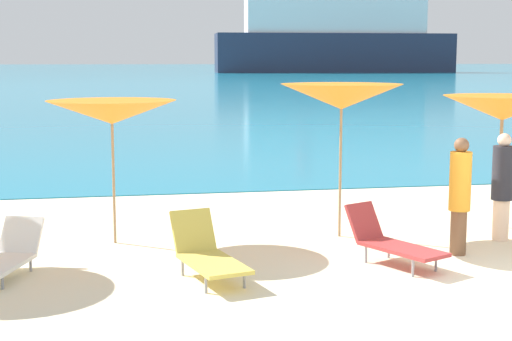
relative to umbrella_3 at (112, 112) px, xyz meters
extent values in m
cube|color=beige|center=(4.74, 6.52, -2.14)|extent=(50.00, 100.00, 0.30)
cube|color=teal|center=(4.74, 224.05, -1.98)|extent=(650.00, 440.00, 0.02)
cylinder|color=#9E7F59|center=(0.00, 0.00, -0.95)|extent=(0.04, 0.04, 2.08)
cone|color=orange|center=(0.00, 0.00, 0.00)|extent=(1.93, 1.93, 0.35)
sphere|color=#9E7F59|center=(0.00, 0.00, 0.12)|extent=(0.07, 0.07, 0.07)
cylinder|color=#9E7F59|center=(3.48, -0.21, -0.84)|extent=(0.04, 0.04, 2.29)
cone|color=orange|center=(3.48, -0.21, 0.21)|extent=(1.91, 1.91, 0.39)
sphere|color=#9E7F59|center=(3.48, -0.21, 0.34)|extent=(0.07, 0.07, 0.07)
cylinder|color=#9E7F59|center=(6.26, -0.04, -0.95)|extent=(0.06, 0.06, 2.08)
cone|color=orange|center=(6.26, -0.04, -0.01)|extent=(2.12, 2.12, 0.40)
sphere|color=#9E7F59|center=(6.26, -0.04, 0.12)|extent=(0.07, 0.07, 0.07)
cube|color=#D8BF4C|center=(1.20, -2.36, -1.74)|extent=(0.86, 1.30, 0.05)
cube|color=#D8BF4C|center=(1.02, -1.66, -1.48)|extent=(0.62, 0.44, 0.55)
cylinder|color=gray|center=(1.05, -2.79, -1.88)|extent=(0.04, 0.04, 0.22)
cylinder|color=gray|center=(1.54, -2.66, -1.88)|extent=(0.04, 0.04, 0.22)
cylinder|color=gray|center=(0.85, -1.98, -1.88)|extent=(0.04, 0.04, 0.22)
cylinder|color=gray|center=(1.33, -1.86, -1.88)|extent=(0.04, 0.04, 0.22)
cube|color=#A53333|center=(3.78, -2.13, -1.73)|extent=(1.00, 1.33, 0.05)
cube|color=#A53333|center=(3.46, -1.46, -1.49)|extent=(0.58, 0.49, 0.51)
cylinder|color=gray|center=(3.75, -2.58, -1.87)|extent=(0.04, 0.04, 0.23)
cylinder|color=gray|center=(4.14, -2.39, -1.87)|extent=(0.04, 0.04, 0.23)
cylinder|color=gray|center=(3.38, -1.81, -1.87)|extent=(0.04, 0.04, 0.23)
cylinder|color=gray|center=(3.77, -1.62, -1.87)|extent=(0.04, 0.04, 0.23)
cube|color=white|center=(-1.24, -1.07, -1.57)|extent=(0.62, 0.50, 0.47)
cylinder|color=gray|center=(-1.36, -2.18, -1.90)|extent=(0.04, 0.04, 0.16)
cylinder|color=gray|center=(-1.10, -1.41, -1.90)|extent=(0.04, 0.04, 0.16)
cylinder|color=brown|center=(4.81, -1.62, -1.66)|extent=(0.23, 0.23, 0.64)
cylinder|color=orange|center=(4.81, -1.62, -0.92)|extent=(0.30, 0.30, 0.84)
sphere|color=brown|center=(4.81, -1.62, -0.41)|extent=(0.21, 0.21, 0.21)
cylinder|color=beige|center=(5.84, -0.91, -1.67)|extent=(0.25, 0.25, 0.63)
cylinder|color=#26262D|center=(5.84, -0.91, -0.94)|extent=(0.33, 0.33, 0.82)
sphere|color=beige|center=(5.84, -0.91, -0.43)|extent=(0.21, 0.21, 0.21)
cube|color=#262D47|center=(46.59, 147.10, 2.11)|extent=(50.75, 11.93, 8.15)
cube|color=white|center=(46.59, 147.10, 10.78)|extent=(38.10, 9.57, 9.19)
camera|label=1|loc=(0.01, -11.61, 0.78)|focal=53.98mm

